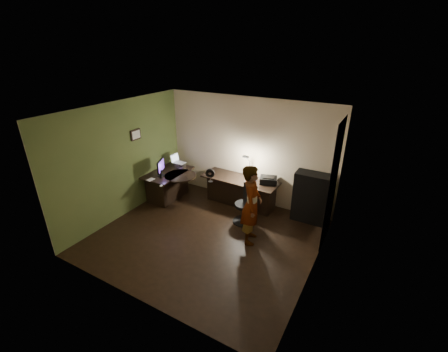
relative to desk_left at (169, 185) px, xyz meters
The scene contains 27 objects.
floor 2.13m from the desk_left, 29.31° to the right, with size 4.50×4.00×0.01m, color black.
ceiling 3.13m from the desk_left, 29.31° to the right, with size 4.50×4.00×0.01m, color silver.
wall_back 2.29m from the desk_left, 28.30° to the left, with size 4.50×0.01×2.70m, color #C7B190.
wall_front 3.67m from the desk_left, 58.95° to the right, with size 4.50×0.01×2.70m, color #C7B190.
wall_left 1.48m from the desk_left, 112.87° to the right, with size 0.01×4.00×2.70m, color #C7B190.
wall_right 4.32m from the desk_left, 14.09° to the right, with size 0.01×4.00×2.70m, color #C7B190.
green_wall_overlay 1.47m from the desk_left, 112.15° to the right, with size 0.00×4.00×2.70m, color #4D5D2B.
arched_doorway 4.17m from the desk_left, ahead, with size 0.01×0.90×2.60m, color black.
french_door 4.41m from the desk_left, 21.19° to the right, with size 0.02×0.92×2.10m, color white.
framed_picture 1.63m from the desk_left, 124.67° to the right, with size 0.04×0.30×0.25m, color black.
desk_left is the anchor object (origin of this frame).
desk_right 1.90m from the desk_left, 18.18° to the left, with size 1.95×0.68×0.73m, color black.
cabinet 3.65m from the desk_left, 12.00° to the left, with size 0.79×0.40×1.19m, color black.
laptop_stand 0.62m from the desk_left, 84.22° to the left, with size 0.25×0.21×0.11m, color silver.
laptop 0.75m from the desk_left, 84.22° to the left, with size 0.33×0.31×0.23m, color silver.
monitor 0.60m from the desk_left, 89.49° to the right, with size 0.09×0.47×0.31m, color black.
mouse 0.94m from the desk_left, 61.19° to the right, with size 0.07×0.10×0.04m, color silver.
phone 0.51m from the desk_left, 74.43° to the left, with size 0.06×0.12×0.01m, color black.
pen 0.77m from the desk_left, ahead, with size 0.01×0.16×0.01m, color black.
speaker 0.60m from the desk_left, 77.79° to the right, with size 0.08×0.08×0.20m, color black.
notepad 0.70m from the desk_left, 96.06° to the right, with size 0.14×0.19×0.01m, color silver.
desk_fan 1.35m from the desk_left, ahead, with size 0.22×0.12×0.34m, color black.
headphones 2.41m from the desk_left, 16.79° to the left, with size 0.21×0.09×0.10m, color #223D95.
printer 2.65m from the desk_left, 15.99° to the left, with size 0.41×0.32×0.18m, color black.
desk_lamp 2.23m from the desk_left, 22.34° to the left, with size 0.17×0.32×0.70m, color black.
office_chair 2.27m from the desk_left, ahead, with size 0.51×0.51×0.91m, color black.
person 2.82m from the desk_left, 13.61° to the right, with size 0.61×0.41×1.70m, color #D8A88C.
Camera 1 is at (2.99, -4.47, 3.85)m, focal length 24.00 mm.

